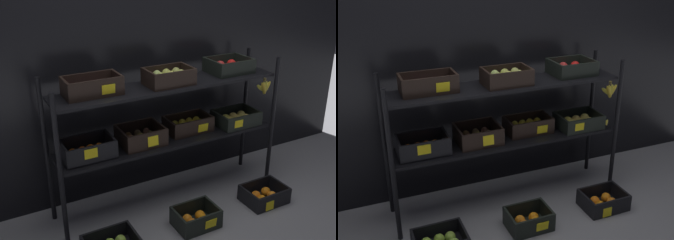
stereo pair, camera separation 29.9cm
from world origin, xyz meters
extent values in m
plane|color=gray|center=(0.00, 0.00, 0.00)|extent=(10.00, 10.00, 0.00)
cube|color=black|center=(0.00, 0.37, 1.09)|extent=(4.09, 0.12, 2.18)
cylinder|color=black|center=(-0.85, -0.17, 0.53)|extent=(0.03, 0.03, 1.07)
cylinder|color=black|center=(0.85, -0.17, 0.53)|extent=(0.03, 0.03, 1.07)
cylinder|color=black|center=(-0.85, 0.17, 0.53)|extent=(0.03, 0.03, 1.07)
cylinder|color=black|center=(0.85, 0.17, 0.53)|extent=(0.03, 0.03, 1.07)
cube|color=black|center=(0.00, 0.00, 0.51)|extent=(1.66, 0.31, 0.02)
cube|color=black|center=(0.00, 0.00, 0.93)|extent=(1.66, 0.31, 0.02)
cube|color=black|center=(-0.61, 0.00, 0.53)|extent=(0.34, 0.23, 0.01)
cube|color=black|center=(-0.61, -0.11, 0.59)|extent=(0.34, 0.02, 0.12)
cube|color=black|center=(-0.61, 0.10, 0.59)|extent=(0.34, 0.02, 0.12)
cube|color=black|center=(-0.78, 0.00, 0.59)|extent=(0.02, 0.19, 0.12)
cube|color=black|center=(-0.45, 0.00, 0.59)|extent=(0.02, 0.19, 0.12)
sphere|color=orange|center=(-0.70, -0.04, 0.56)|extent=(0.06, 0.06, 0.06)
sphere|color=orange|center=(-0.65, -0.04, 0.56)|extent=(0.06, 0.06, 0.06)
sphere|color=orange|center=(-0.58, -0.04, 0.56)|extent=(0.06, 0.06, 0.06)
sphere|color=orange|center=(-0.52, -0.04, 0.56)|extent=(0.06, 0.06, 0.06)
sphere|color=orange|center=(-0.71, 0.03, 0.56)|extent=(0.06, 0.06, 0.06)
sphere|color=orange|center=(-0.64, 0.03, 0.56)|extent=(0.06, 0.06, 0.06)
sphere|color=orange|center=(-0.58, 0.03, 0.56)|extent=(0.06, 0.06, 0.06)
sphere|color=orange|center=(-0.52, 0.03, 0.56)|extent=(0.06, 0.06, 0.06)
cube|color=yellow|center=(-0.63, -0.12, 0.60)|extent=(0.09, 0.01, 0.07)
cube|color=black|center=(-0.21, 0.02, 0.53)|extent=(0.31, 0.26, 0.01)
cube|color=black|center=(-0.21, -0.10, 0.59)|extent=(0.31, 0.02, 0.12)
cube|color=black|center=(-0.21, 0.14, 0.59)|extent=(0.31, 0.02, 0.12)
cube|color=black|center=(-0.36, 0.02, 0.59)|extent=(0.02, 0.23, 0.12)
cube|color=black|center=(-0.06, 0.02, 0.59)|extent=(0.02, 0.23, 0.12)
ellipsoid|color=brown|center=(-0.28, -0.03, 0.57)|extent=(0.05, 0.05, 0.07)
ellipsoid|color=brown|center=(-0.21, -0.04, 0.57)|extent=(0.05, 0.05, 0.07)
ellipsoid|color=brown|center=(-0.14, -0.04, 0.57)|extent=(0.05, 0.05, 0.07)
ellipsoid|color=brown|center=(-0.28, 0.03, 0.57)|extent=(0.05, 0.05, 0.07)
ellipsoid|color=brown|center=(-0.21, 0.03, 0.57)|extent=(0.05, 0.05, 0.07)
ellipsoid|color=brown|center=(-0.13, 0.02, 0.57)|extent=(0.05, 0.05, 0.07)
ellipsoid|color=brown|center=(-0.28, 0.08, 0.57)|extent=(0.05, 0.05, 0.07)
ellipsoid|color=brown|center=(-0.21, 0.08, 0.57)|extent=(0.05, 0.05, 0.07)
ellipsoid|color=brown|center=(-0.14, 0.08, 0.57)|extent=(0.05, 0.05, 0.07)
cube|color=yellow|center=(-0.18, -0.11, 0.59)|extent=(0.08, 0.01, 0.07)
cube|color=black|center=(0.20, 0.05, 0.53)|extent=(0.34, 0.21, 0.01)
cube|color=black|center=(0.20, -0.05, 0.59)|extent=(0.34, 0.02, 0.11)
cube|color=black|center=(0.20, 0.15, 0.59)|extent=(0.34, 0.02, 0.11)
cube|color=black|center=(0.04, 0.05, 0.59)|extent=(0.02, 0.18, 0.11)
cube|color=black|center=(0.37, 0.05, 0.59)|extent=(0.02, 0.18, 0.11)
ellipsoid|color=yellow|center=(0.10, 0.02, 0.57)|extent=(0.06, 0.06, 0.08)
ellipsoid|color=yellow|center=(0.17, 0.02, 0.57)|extent=(0.06, 0.06, 0.08)
ellipsoid|color=yellow|center=(0.23, 0.02, 0.57)|extent=(0.06, 0.06, 0.08)
ellipsoid|color=yellow|center=(0.30, 0.02, 0.57)|extent=(0.06, 0.06, 0.08)
ellipsoid|color=yellow|center=(0.11, 0.08, 0.57)|extent=(0.06, 0.06, 0.08)
ellipsoid|color=yellow|center=(0.17, 0.08, 0.57)|extent=(0.06, 0.06, 0.08)
ellipsoid|color=yellow|center=(0.23, 0.08, 0.57)|extent=(0.06, 0.06, 0.08)
ellipsoid|color=yellow|center=(0.29, 0.08, 0.57)|extent=(0.06, 0.06, 0.08)
cube|color=yellow|center=(0.27, -0.06, 0.57)|extent=(0.09, 0.01, 0.06)
cube|color=black|center=(0.60, -0.02, 0.53)|extent=(0.33, 0.25, 0.01)
cube|color=black|center=(0.60, -0.13, 0.58)|extent=(0.33, 0.02, 0.10)
cube|color=black|center=(0.60, 0.10, 0.58)|extent=(0.33, 0.02, 0.10)
cube|color=black|center=(0.45, -0.02, 0.58)|extent=(0.02, 0.21, 0.10)
cube|color=black|center=(0.76, -0.02, 0.58)|extent=(0.02, 0.21, 0.10)
sphere|color=gold|center=(0.53, -0.05, 0.57)|extent=(0.07, 0.07, 0.07)
sphere|color=#D8BF51|center=(0.60, -0.06, 0.57)|extent=(0.07, 0.07, 0.07)
sphere|color=#D8B957|center=(0.68, -0.06, 0.57)|extent=(0.07, 0.07, 0.07)
sphere|color=gold|center=(0.53, 0.02, 0.57)|extent=(0.07, 0.07, 0.07)
sphere|color=#D2B452|center=(0.60, 0.02, 0.57)|extent=(0.07, 0.07, 0.07)
sphere|color=#D9C756|center=(0.68, 0.02, 0.57)|extent=(0.07, 0.07, 0.07)
cube|color=yellow|center=(0.54, -0.14, 0.58)|extent=(0.08, 0.01, 0.06)
cube|color=black|center=(-0.54, 0.03, 0.95)|extent=(0.37, 0.20, 0.01)
cube|color=black|center=(-0.54, -0.06, 1.01)|extent=(0.37, 0.02, 0.11)
cube|color=black|center=(-0.54, 0.13, 1.01)|extent=(0.37, 0.02, 0.11)
cube|color=black|center=(-0.71, 0.03, 1.01)|extent=(0.02, 0.17, 0.11)
cube|color=black|center=(-0.36, 0.03, 1.01)|extent=(0.02, 0.17, 0.11)
sphere|color=#6B204E|center=(-0.65, 0.00, 0.98)|extent=(0.05, 0.05, 0.05)
sphere|color=#5E1E56|center=(-0.60, 0.00, 0.98)|extent=(0.05, 0.05, 0.05)
sphere|color=#5D2045|center=(-0.54, 0.00, 0.98)|extent=(0.05, 0.05, 0.05)
sphere|color=#5F2A47|center=(-0.48, 0.00, 0.98)|extent=(0.05, 0.05, 0.05)
sphere|color=#591948|center=(-0.42, 0.00, 0.98)|extent=(0.05, 0.05, 0.05)
sphere|color=#5A1C46|center=(-0.65, 0.07, 0.98)|extent=(0.05, 0.05, 0.05)
sphere|color=#5F2949|center=(-0.59, 0.06, 0.98)|extent=(0.05, 0.05, 0.05)
sphere|color=#5C234B|center=(-0.54, 0.07, 0.98)|extent=(0.05, 0.05, 0.05)
sphere|color=#652C54|center=(-0.48, 0.07, 0.98)|extent=(0.05, 0.05, 0.05)
sphere|color=#5F284B|center=(-0.42, 0.06, 0.98)|extent=(0.05, 0.05, 0.05)
cube|color=yellow|center=(-0.47, -0.07, 0.99)|extent=(0.09, 0.01, 0.07)
cube|color=black|center=(0.00, -0.01, 0.95)|extent=(0.33, 0.22, 0.01)
cube|color=black|center=(0.00, -0.11, 1.01)|extent=(0.33, 0.02, 0.10)
cube|color=black|center=(0.00, 0.09, 1.01)|extent=(0.33, 0.02, 0.10)
cube|color=black|center=(-0.15, -0.01, 1.01)|extent=(0.02, 0.19, 0.10)
cube|color=black|center=(0.16, -0.01, 1.01)|extent=(0.02, 0.19, 0.10)
ellipsoid|color=#B0BA53|center=(-0.08, -0.04, 1.00)|extent=(0.07, 0.07, 0.09)
ellipsoid|color=#B7B752|center=(0.00, -0.04, 1.00)|extent=(0.07, 0.07, 0.09)
ellipsoid|color=#B7C059|center=(0.08, -0.04, 1.00)|extent=(0.07, 0.07, 0.09)
ellipsoid|color=#ABC162|center=(-0.08, 0.02, 1.00)|extent=(0.07, 0.07, 0.09)
ellipsoid|color=#B1B74A|center=(0.00, 0.02, 1.00)|extent=(0.07, 0.07, 0.09)
ellipsoid|color=#A6AC52|center=(0.08, 0.02, 1.00)|extent=(0.07, 0.07, 0.09)
cube|color=black|center=(0.55, 0.04, 0.95)|extent=(0.32, 0.26, 0.01)
cube|color=black|center=(0.55, -0.08, 1.00)|extent=(0.32, 0.02, 0.10)
cube|color=black|center=(0.55, 0.16, 1.00)|extent=(0.32, 0.02, 0.10)
cube|color=black|center=(0.40, 0.04, 1.00)|extent=(0.02, 0.23, 0.10)
cube|color=black|center=(0.70, 0.04, 1.00)|extent=(0.02, 0.23, 0.10)
sphere|color=red|center=(0.50, 0.00, 0.99)|extent=(0.07, 0.07, 0.07)
sphere|color=red|center=(0.61, 0.00, 0.99)|extent=(0.07, 0.07, 0.07)
sphere|color=red|center=(0.50, 0.08, 0.99)|extent=(0.07, 0.07, 0.07)
sphere|color=red|center=(0.60, 0.07, 0.99)|extent=(0.07, 0.07, 0.07)
cylinder|color=brown|center=(0.89, 0.03, 0.53)|extent=(0.02, 0.02, 0.02)
ellipsoid|color=yellow|center=(0.87, 0.03, 0.47)|extent=(0.08, 0.03, 0.10)
ellipsoid|color=yellow|center=(0.88, 0.04, 0.47)|extent=(0.05, 0.03, 0.10)
ellipsoid|color=yellow|center=(0.89, 0.04, 0.47)|extent=(0.05, 0.03, 0.10)
ellipsoid|color=yellow|center=(0.90, 0.03, 0.47)|extent=(0.07, 0.03, 0.10)
cylinder|color=brown|center=(0.89, 0.00, 0.84)|extent=(0.02, 0.02, 0.02)
ellipsoid|color=yellow|center=(0.85, 0.00, 0.78)|extent=(0.11, 0.03, 0.09)
ellipsoid|color=yellow|center=(0.87, -0.01, 0.78)|extent=(0.08, 0.03, 0.11)
ellipsoid|color=yellow|center=(0.88, -0.01, 0.78)|extent=(0.05, 0.03, 0.12)
ellipsoid|color=yellow|center=(0.89, -0.01, 0.78)|extent=(0.05, 0.03, 0.12)
ellipsoid|color=yellow|center=(0.91, -0.01, 0.78)|extent=(0.09, 0.03, 0.11)
ellipsoid|color=yellow|center=(0.91, 0.00, 0.78)|extent=(0.10, 0.03, 0.10)
cube|color=black|center=(-0.62, -0.26, 0.06)|extent=(0.34, 0.02, 0.11)
cube|color=black|center=(-0.46, -0.38, 0.06)|extent=(0.02, 0.22, 0.11)
sphere|color=#8AB435|center=(-0.62, -0.34, 0.05)|extent=(0.07, 0.07, 0.07)
sphere|color=#92BA3E|center=(-0.54, -0.34, 0.05)|extent=(0.07, 0.07, 0.07)
cube|color=black|center=(0.01, -0.39, 0.01)|extent=(0.30, 0.23, 0.01)
cube|color=black|center=(0.01, -0.50, 0.08)|extent=(0.30, 0.02, 0.13)
cube|color=black|center=(0.01, -0.29, 0.08)|extent=(0.30, 0.02, 0.13)
cube|color=black|center=(-0.13, -0.39, 0.08)|extent=(0.02, 0.19, 0.13)
cube|color=black|center=(0.15, -0.39, 0.08)|extent=(0.02, 0.19, 0.13)
sphere|color=orange|center=(-0.04, -0.42, 0.05)|extent=(0.07, 0.07, 0.07)
sphere|color=orange|center=(0.05, -0.42, 0.05)|extent=(0.07, 0.07, 0.07)
sphere|color=orange|center=(-0.04, -0.36, 0.05)|extent=(0.07, 0.07, 0.07)
sphere|color=orange|center=(0.06, -0.37, 0.05)|extent=(0.07, 0.07, 0.07)
cube|color=yellow|center=(0.06, -0.51, 0.07)|extent=(0.09, 0.01, 0.08)
cube|color=black|center=(0.63, -0.39, 0.01)|extent=(0.32, 0.25, 0.01)
cube|color=black|center=(0.63, -0.50, 0.07)|extent=(0.32, 0.02, 0.12)
cube|color=black|center=(0.63, -0.27, 0.07)|extent=(0.32, 0.02, 0.12)
cube|color=black|center=(0.48, -0.39, 0.07)|extent=(0.02, 0.21, 0.12)
cube|color=black|center=(0.79, -0.39, 0.07)|extent=(0.02, 0.21, 0.12)
sphere|color=orange|center=(0.58, -0.42, 0.05)|extent=(0.07, 0.07, 0.07)
sphere|color=orange|center=(0.69, -0.42, 0.05)|extent=(0.07, 0.07, 0.07)
sphere|color=orange|center=(0.58, -0.36, 0.05)|extent=(0.07, 0.07, 0.07)
sphere|color=orange|center=(0.69, -0.35, 0.05)|extent=(0.07, 0.07, 0.07)
cube|color=yellow|center=(0.58, -0.51, 0.05)|extent=(0.07, 0.01, 0.07)
camera|label=1|loc=(-1.33, -2.43, 1.82)|focal=44.38mm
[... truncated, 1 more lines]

